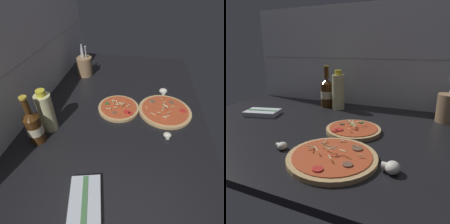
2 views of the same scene
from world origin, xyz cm
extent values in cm
cube|color=black|center=(0.00, 0.00, 1.25)|extent=(160.00, 90.00, 2.50)
cube|color=silver|center=(0.00, 45.50, 30.00)|extent=(160.00, 1.00, 60.00)
cube|color=gray|center=(0.00, 44.95, 30.00)|extent=(156.80, 0.16, 0.30)
cylinder|color=tan|center=(5.76, -24.26, 3.25)|extent=(28.11, 28.11, 1.49)
cylinder|color=#C14C28|center=(5.76, -24.26, 4.14)|extent=(24.74, 24.74, 0.30)
cylinder|color=red|center=(5.87, -33.66, 4.49)|extent=(3.14, 3.14, 0.40)
cylinder|color=brown|center=(11.59, -17.53, 4.49)|extent=(3.51, 3.51, 0.40)
cylinder|color=brown|center=(12.38, -28.21, 4.49)|extent=(2.96, 2.96, 0.40)
cylinder|color=beige|center=(6.08, -24.16, 6.61)|extent=(1.77, 2.66, 0.69)
cylinder|color=beige|center=(6.89, -28.08, 5.52)|extent=(1.78, 1.78, 0.36)
cylinder|color=beige|center=(5.19, -14.30, 4.72)|extent=(1.95, 1.08, 0.72)
cylinder|color=beige|center=(0.27, -17.78, 4.88)|extent=(0.53, 2.80, 1.17)
cylinder|color=beige|center=(0.60, -20.69, 5.66)|extent=(1.32, 1.97, 0.59)
cylinder|color=beige|center=(10.62, -16.36, 4.76)|extent=(2.74, 0.98, 1.09)
cylinder|color=beige|center=(4.23, -24.41, 7.00)|extent=(2.72, 1.64, 0.81)
cylinder|color=beige|center=(5.96, -23.64, 5.92)|extent=(1.94, 2.12, 0.99)
cylinder|color=beige|center=(3.72, -22.93, 5.36)|extent=(2.54, 1.36, 0.76)
cylinder|color=beige|center=(9.09, -23.71, 6.05)|extent=(2.87, 1.66, 0.69)
cylinder|color=beige|center=(-1.30, -24.27, 5.17)|extent=(0.75, 3.04, 1.23)
cylinder|color=beige|center=(1.07, -25.70, 5.99)|extent=(2.31, 1.99, 0.75)
cylinder|color=beige|center=(14.32, -22.51, 5.06)|extent=(1.85, 0.91, 0.38)
cylinder|color=beige|center=(-2.36, -23.58, 5.24)|extent=(2.28, 2.18, 1.23)
cylinder|color=tan|center=(3.60, 0.76, 3.31)|extent=(22.47, 22.47, 1.62)
cylinder|color=#C14C28|center=(3.60, 0.76, 4.27)|extent=(19.78, 19.78, 0.30)
cylinder|color=brown|center=(-2.14, 2.23, 4.62)|extent=(2.15, 2.15, 0.40)
cylinder|color=red|center=(-0.58, -4.32, 4.62)|extent=(3.42, 3.42, 0.40)
cylinder|color=red|center=(-1.55, -6.34, 4.62)|extent=(2.51, 2.51, 0.40)
cylinder|color=#336628|center=(4.82, 7.42, 4.62)|extent=(2.31, 2.31, 0.40)
cylinder|color=beige|center=(4.23, -1.80, 5.99)|extent=(2.59, 1.19, 0.75)
cylinder|color=beige|center=(2.83, -0.75, 6.59)|extent=(2.33, 0.46, 0.97)
cylinder|color=beige|center=(0.95, 1.92, 5.74)|extent=(0.72, 2.19, 0.55)
cylinder|color=beige|center=(3.47, 0.81, 5.86)|extent=(1.79, 1.59, 0.43)
cylinder|color=beige|center=(3.79, 1.52, 5.78)|extent=(2.42, 2.28, 1.18)
cylinder|color=beige|center=(4.98, 4.19, 5.98)|extent=(3.16, 1.71, 0.53)
cylinder|color=beige|center=(-0.11, 4.63, 5.17)|extent=(3.02, 0.58, 1.00)
cylinder|color=beige|center=(3.75, -4.51, 5.60)|extent=(1.68, 2.20, 1.02)
cylinder|color=beige|center=(3.47, -0.60, 6.45)|extent=(1.19, 2.01, 1.01)
cylinder|color=beige|center=(3.59, -0.39, 7.05)|extent=(0.87, 2.02, 0.90)
cylinder|color=beige|center=(-0.34, 6.20, 5.02)|extent=(1.43, 2.23, 0.60)
cylinder|color=beige|center=(4.74, 1.81, 6.34)|extent=(2.35, 1.46, 1.12)
cylinder|color=beige|center=(7.18, 3.76, 5.55)|extent=(0.65, 2.63, 0.84)
cylinder|color=beige|center=(4.70, -1.52, 6.26)|extent=(2.54, 0.38, 0.83)
cylinder|color=#47280F|center=(-24.96, 33.35, 9.33)|extent=(6.79, 6.79, 13.66)
cone|color=#47280F|center=(-24.96, 33.35, 17.63)|extent=(6.79, 6.79, 2.96)
cylinder|color=#47280F|center=(-24.96, 33.35, 22.40)|extent=(2.58, 2.58, 6.57)
cylinder|color=gold|center=(-24.96, 33.35, 26.08)|extent=(2.97, 2.97, 0.80)
cylinder|color=beige|center=(-24.96, 33.35, 9.60)|extent=(6.86, 6.86, 4.37)
cylinder|color=beige|center=(-16.64, 31.35, 12.11)|extent=(7.09, 7.09, 19.22)
cylinder|color=yellow|center=(-16.64, 31.35, 23.03)|extent=(3.90, 3.90, 2.62)
cylinder|color=white|center=(-14.37, -24.44, 3.78)|extent=(1.65, 1.65, 1.65)
ellipsoid|color=silver|center=(-12.91, -24.44, 3.78)|extent=(3.12, 3.67, 2.57)
cylinder|color=white|center=(22.15, -24.29, 4.21)|extent=(2.20, 2.20, 2.20)
ellipsoid|color=silver|center=(24.10, -24.29, 4.21)|extent=(4.16, 4.89, 3.42)
cylinder|color=#9E7A56|center=(39.53, 30.63, 9.08)|extent=(10.83, 10.83, 13.16)
cylinder|color=#BCBCC1|center=(40.04, 28.98, 15.85)|extent=(4.80, 2.52, 16.06)
cylinder|color=#BCBCC1|center=(39.31, 30.84, 16.07)|extent=(3.49, 3.68, 16.59)
cylinder|color=#BCBCC1|center=(40.24, 32.31, 15.13)|extent=(2.63, 2.02, 14.78)
cube|color=silver|center=(-47.79, 4.52, 3.70)|extent=(18.72, 14.06, 2.40)
cube|color=#4C7F4C|center=(-47.79, 4.52, 4.98)|extent=(15.89, 5.58, 0.16)
camera|label=1|loc=(-71.73, -8.82, 63.61)|focal=28.00mm
camera|label=2|loc=(31.86, -78.96, 35.55)|focal=35.00mm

